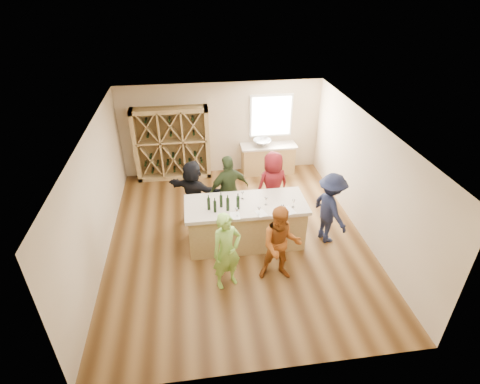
{
  "coord_description": "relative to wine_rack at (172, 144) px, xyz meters",
  "views": [
    {
      "loc": [
        -0.92,
        -7.09,
        5.61
      ],
      "look_at": [
        0.1,
        0.2,
        1.15
      ],
      "focal_mm": 28.0,
      "sensor_mm": 36.0,
      "label": 1
    }
  ],
  "objects": [
    {
      "name": "floor",
      "position": [
        1.5,
        -3.27,
        -1.15
      ],
      "size": [
        6.0,
        7.0,
        0.1
      ],
      "primitive_type": "cube",
      "color": "brown",
      "rests_on": "ground"
    },
    {
      "name": "wall_right",
      "position": [
        4.55,
        -3.27,
        0.3
      ],
      "size": [
        0.1,
        7.0,
        2.8
      ],
      "primitive_type": "cube",
      "color": "#C5AF8E",
      "rests_on": "ground"
    },
    {
      "name": "wine_rack",
      "position": [
        0.0,
        0.0,
        0.0
      ],
      "size": [
        2.2,
        0.45,
        2.2
      ],
      "primitive_type": "cube",
      "color": "#A4844E",
      "rests_on": "floor"
    },
    {
      "name": "ceiling",
      "position": [
        1.5,
        -3.27,
        1.75
      ],
      "size": [
        6.0,
        7.0,
        0.1
      ],
      "primitive_type": "cube",
      "color": "white",
      "rests_on": "ground"
    },
    {
      "name": "wine_glass_f",
      "position": [
        1.63,
        -3.26,
        0.07
      ],
      "size": [
        0.07,
        0.07,
        0.18
      ],
      "primitive_type": "cone",
      "color": "white",
      "rests_on": "tasting_counter_top"
    },
    {
      "name": "wine_glass_b",
      "position": [
        1.89,
        -3.93,
        0.07
      ],
      "size": [
        0.08,
        0.08,
        0.19
      ],
      "primitive_type": "cone",
      "rotation": [
        0.0,
        0.0,
        0.21
      ],
      "color": "white",
      "rests_on": "tasting_counter_top"
    },
    {
      "name": "wine_bottle_b",
      "position": [
        0.97,
        -3.7,
        0.12
      ],
      "size": [
        0.08,
        0.08,
        0.27
      ],
      "primitive_type": "cylinder",
      "rotation": [
        0.0,
        0.0,
        -0.21
      ],
      "color": "black",
      "rests_on": "tasting_counter_top"
    },
    {
      "name": "back_counter_base",
      "position": [
        2.9,
        -0.07,
        -0.67
      ],
      "size": [
        1.6,
        0.58,
        0.86
      ],
      "primitive_type": "cube",
      "color": "#A4844E",
      "rests_on": "floor"
    },
    {
      "name": "person_server",
      "position": [
        3.6,
        -3.61,
        -0.23
      ],
      "size": [
        0.79,
        1.22,
        1.74
      ],
      "primitive_type": "imported",
      "rotation": [
        0.0,
        0.0,
        1.83
      ],
      "color": "#191E38",
      "rests_on": "floor"
    },
    {
      "name": "wall_left",
      "position": [
        -1.55,
        -3.27,
        0.3
      ],
      "size": [
        0.1,
        7.0,
        2.8
      ],
      "primitive_type": "cube",
      "color": "#C5AF8E",
      "rests_on": "ground"
    },
    {
      "name": "wine_bottle_e",
      "position": [
        1.48,
        -3.65,
        0.13
      ],
      "size": [
        0.09,
        0.09,
        0.31
      ],
      "primitive_type": "cylinder",
      "rotation": [
        0.0,
        0.0,
        -0.21
      ],
      "color": "black",
      "rests_on": "tasting_counter_top"
    },
    {
      "name": "tasting_menu_c",
      "position": [
        2.54,
        -3.86,
        -0.02
      ],
      "size": [
        0.33,
        0.39,
        0.0
      ],
      "primitive_type": "cube",
      "rotation": [
        0.0,
        0.0,
        0.31
      ],
      "color": "white",
      "rests_on": "tasting_counter_top"
    },
    {
      "name": "tasting_counter_top",
      "position": [
        1.68,
        -3.46,
        -0.06
      ],
      "size": [
        2.72,
        1.12,
        0.08
      ],
      "primitive_type": "cube",
      "color": "beige",
      "rests_on": "tasting_counter_base"
    },
    {
      "name": "tasting_menu_a",
      "position": [
        1.38,
        -3.9,
        -0.02
      ],
      "size": [
        0.22,
        0.29,
        0.0
      ],
      "primitive_type": "cube",
      "rotation": [
        0.0,
        0.0,
        -0.05
      ],
      "color": "white",
      "rests_on": "tasting_counter_top"
    },
    {
      "name": "tasting_menu_b",
      "position": [
        1.95,
        -3.89,
        -0.02
      ],
      "size": [
        0.27,
        0.32,
        0.0
      ],
      "primitive_type": "cube",
      "rotation": [
        0.0,
        0.0,
        0.3
      ],
      "color": "white",
      "rests_on": "tasting_counter_top"
    },
    {
      "name": "wine_glass_a",
      "position": [
        1.42,
        -3.92,
        0.08
      ],
      "size": [
        0.1,
        0.1,
        0.2
      ],
      "primitive_type": "cone",
      "rotation": [
        0.0,
        0.0,
        0.4
      ],
      "color": "white",
      "rests_on": "tasting_counter_top"
    },
    {
      "name": "faucet",
      "position": [
        2.7,
        0.11,
        -0.03
      ],
      "size": [
        0.02,
        0.02,
        0.3
      ],
      "primitive_type": "cylinder",
      "color": "silver",
      "rests_on": "back_counter_top"
    },
    {
      "name": "person_near_left",
      "position": [
        1.1,
        -4.75,
        -0.25
      ],
      "size": [
        0.75,
        0.66,
        1.7
      ],
      "primitive_type": "imported",
      "rotation": [
        0.0,
        0.0,
        0.39
      ],
      "color": "#8CC64C",
      "rests_on": "floor"
    },
    {
      "name": "window_pane",
      "position": [
        3.0,
        0.17,
        0.65
      ],
      "size": [
        1.18,
        0.01,
        1.18
      ],
      "primitive_type": "cube",
      "color": "white",
      "rests_on": "wall_back"
    },
    {
      "name": "sink",
      "position": [
        2.7,
        -0.07,
        -0.09
      ],
      "size": [
        0.54,
        0.54,
        0.19
      ],
      "primitive_type": "imported",
      "color": "silver",
      "rests_on": "back_counter_top"
    },
    {
      "name": "person_far_right",
      "position": [
        2.51,
        -2.44,
        -0.21
      ],
      "size": [
        0.99,
        0.78,
        1.79
      ],
      "primitive_type": "imported",
      "rotation": [
        0.0,
        0.0,
        3.41
      ],
      "color": "#590F14",
      "rests_on": "floor"
    },
    {
      "name": "tasting_counter_base",
      "position": [
        1.68,
        -3.46,
        -0.6
      ],
      "size": [
        2.6,
        1.0,
        1.0
      ],
      "primitive_type": "cube",
      "color": "#A4844E",
      "rests_on": "floor"
    },
    {
      "name": "wine_bottle_d",
      "position": [
        1.25,
        -3.67,
        0.13
      ],
      "size": [
        0.09,
        0.09,
        0.3
      ],
      "primitive_type": "cylinder",
      "rotation": [
        0.0,
        0.0,
        0.19
      ],
      "color": "black",
      "rests_on": "tasting_counter_top"
    },
    {
      "name": "person_far_mid",
      "position": [
        1.4,
        -2.56,
        -0.19
      ],
      "size": [
        1.19,
        0.88,
        1.82
      ],
      "primitive_type": "imported",
      "rotation": [
        0.0,
        0.0,
        3.49
      ],
      "color": "#263319",
      "rests_on": "floor"
    },
    {
      "name": "wall_back",
      "position": [
        1.5,
        0.28,
        0.3
      ],
      "size": [
        6.0,
        0.1,
        2.8
      ],
      "primitive_type": "cube",
      "color": "#C5AF8E",
      "rests_on": "ground"
    },
    {
      "name": "wine_glass_d",
      "position": [
        2.11,
        -3.56,
        0.07
      ],
      "size": [
        0.08,
        0.08,
        0.18
      ],
      "primitive_type": "cone",
      "rotation": [
        0.0,
        0.0,
        -0.15
      ],
      "color": "white",
      "rests_on": "tasting_counter_top"
    },
    {
      "name": "person_far_left",
      "position": [
        0.53,
        -2.37,
        -0.28
      ],
      "size": [
        1.6,
        1.25,
        1.65
      ],
      "primitive_type": "imported",
      "rotation": [
        0.0,
        0.0,
        2.61
      ],
      "color": "black",
      "rests_on": "floor"
    },
    {
      "name": "wine_bottle_c",
      "position": [
        1.12,
        -3.52,
        0.12
      ],
      "size": [
        0.09,
        0.09,
        0.28
      ],
      "primitive_type": "cylinder",
      "rotation": [
        0.0,
        0.0,
        0.39
      ],
      "color": "black",
      "rests_on": "tasting_counter_top"
    },
    {
      "name": "back_counter_top",
      "position": [
        2.9,
        -0.07,
        -0.21
      ],
      "size": [
        1.7,
        0.62,
        0.06
      ],
      "primitive_type": "cube",
      "color": "beige",
      "rests_on": "back_counter_base"
    },
    {
      "name": "wine_glass_c",
      "position": [
        2.39,
        -3.93,
        0.07
      ],
      "size": [
        0.09,
        0.09,
        0.19
      ],
      "primitive_type": "cone",
      "rotation": [
        0.0,
        0.0,
        0.22
      ],
      "color": "white",
      "rests_on": "tasting_counter_top"
    },
    {
      "name": "wall_front",
      "position": [
        1.5,
        -6.82,
        0.3
      ],
      "size": [
        6.0,
        0.1,
        2.8
      ],
      "primitive_type": "cube",
      "color": "#C5AF8E",
      "rests_on": "ground"
    },
    {
      "name": "window_frame",
      "position": [
        3.0,
        0.2,
        0.65
      ],
      "size": [
        1.3,
        0.06,
        1.3
      ],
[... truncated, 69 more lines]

